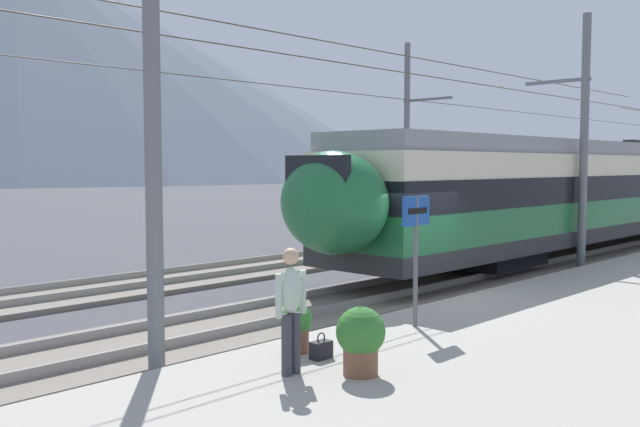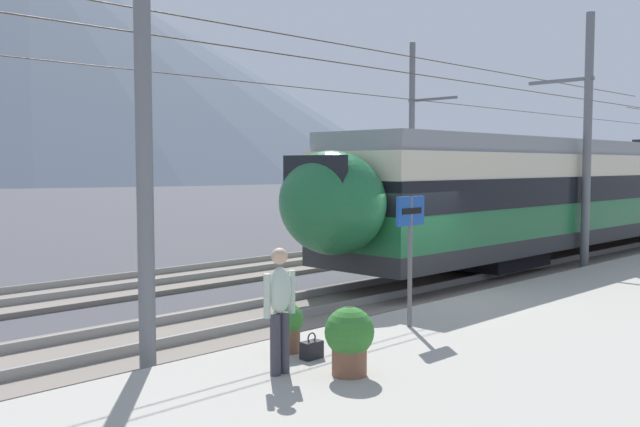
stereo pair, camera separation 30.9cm
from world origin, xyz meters
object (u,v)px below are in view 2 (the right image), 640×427
at_px(catenary_mast_west, 139,118).
at_px(handbag_beside_passenger, 312,350).
at_px(platform_sign, 410,231).
at_px(potted_plant_platform_edge, 288,324).
at_px(catenary_mast_mid, 583,138).
at_px(train_near_platform, 617,188).
at_px(passenger_walking, 280,304).
at_px(potted_plant_by_shelter, 349,336).
at_px(catenary_mast_far_side, 415,138).
at_px(train_far_track, 600,181).

xyz_separation_m(catenary_mast_west, handbag_beside_passenger, (1.64, -1.83, -3.31)).
bearing_deg(platform_sign, catenary_mast_west, 159.23).
bearing_deg(potted_plant_platform_edge, catenary_mast_mid, 5.99).
relative_size(train_near_platform, passenger_walking, 18.73).
bearing_deg(catenary_mast_west, catenary_mast_mid, -0.02).
xyz_separation_m(platform_sign, passenger_walking, (-3.39, -0.47, -0.70)).
xyz_separation_m(catenary_mast_mid, potted_plant_by_shelter, (-12.79, -2.74, -3.01)).
bearing_deg(handbag_beside_passenger, passenger_walking, -163.96).
xyz_separation_m(catenary_mast_mid, potted_plant_platform_edge, (-12.60, -1.32, -3.12)).
height_order(train_near_platform, potted_plant_by_shelter, train_near_platform).
xyz_separation_m(train_near_platform, catenary_mast_far_side, (-2.85, 7.12, 1.94)).
relative_size(train_far_track, potted_plant_by_shelter, 36.95).
bearing_deg(passenger_walking, catenary_mast_far_side, 32.44).
bearing_deg(train_far_track, handbag_beside_passenger, -163.77).
bearing_deg(potted_plant_by_shelter, passenger_walking, 132.39).
relative_size(train_near_platform, potted_plant_platform_edge, 43.19).
bearing_deg(handbag_beside_passenger, potted_plant_by_shelter, -102.01).
distance_m(catenary_mast_far_side, potted_plant_platform_edge, 19.25).
relative_size(catenary_mast_west, passenger_walking, 26.02).
height_order(potted_plant_platform_edge, potted_plant_by_shelter, potted_plant_by_shelter).
bearing_deg(catenary_mast_west, train_far_track, 12.26).
relative_size(catenary_mast_mid, potted_plant_by_shelter, 48.23).
height_order(train_near_platform, platform_sign, train_near_platform).
height_order(catenary_mast_mid, platform_sign, catenary_mast_mid).
height_order(catenary_mast_far_side, potted_plant_by_shelter, catenary_mast_far_side).
relative_size(train_far_track, handbag_beside_passenger, 88.19).
distance_m(catenary_mast_west, passenger_walking, 3.34).
distance_m(train_near_platform, handbag_beside_passenger, 19.32).
xyz_separation_m(passenger_walking, potted_plant_by_shelter, (0.62, -0.68, -0.42)).
distance_m(catenary_mast_far_side, handbag_beside_passenger, 19.57).
bearing_deg(train_far_track, platform_sign, -162.78).
xyz_separation_m(passenger_walking, potted_plant_platform_edge, (0.81, 0.74, -0.53)).
xyz_separation_m(train_far_track, potted_plant_platform_edge, (-29.68, -8.13, -1.50)).
bearing_deg(train_far_track, catenary_mast_west, -167.74).
bearing_deg(passenger_walking, platform_sign, 7.88).
xyz_separation_m(train_near_platform, catenary_mast_mid, (-6.34, -1.56, 1.62)).
height_order(train_far_track, potted_plant_platform_edge, train_far_track).
height_order(catenary_mast_west, potted_plant_by_shelter, catenary_mast_west).
relative_size(train_far_track, platform_sign, 15.00).
distance_m(catenary_mast_far_side, passenger_walking, 20.24).
bearing_deg(catenary_mast_far_side, catenary_mast_mid, -111.89).
height_order(catenary_mast_far_side, passenger_walking, catenary_mast_far_side).
bearing_deg(catenary_mast_mid, handbag_beside_passenger, -171.74).
bearing_deg(catenary_mast_west, platform_sign, -20.77).
bearing_deg(catenary_mast_far_side, potted_plant_by_shelter, -144.94).
relative_size(handbag_beside_passenger, potted_plant_by_shelter, 0.42).
xyz_separation_m(train_near_platform, train_far_track, (10.74, 5.25, 0.00)).
relative_size(catenary_mast_west, potted_plant_by_shelter, 48.23).
xyz_separation_m(passenger_walking, handbag_beside_passenger, (0.82, 0.23, -0.81)).
distance_m(train_far_track, potted_plant_platform_edge, 30.81).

